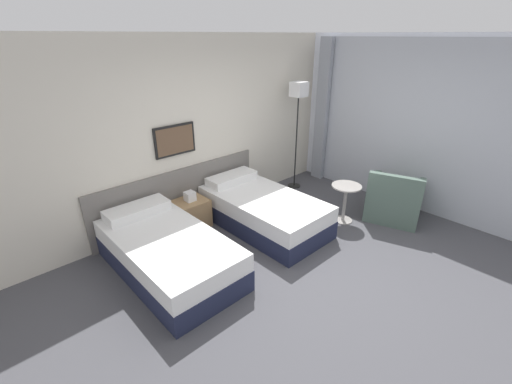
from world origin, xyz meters
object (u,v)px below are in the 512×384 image
Objects in this scene: bed_near_window at (263,210)px; floor_lamp at (298,99)px; side_table at (345,196)px; armchair at (394,201)px; nightstand at (191,213)px; bed_near_door at (168,252)px.

floor_lamp reaches higher than bed_near_window.
armchair is (0.67, -0.47, -0.14)m from side_table.
bed_near_window is at bearing -41.37° from nightstand.
bed_near_door reaches higher than nightstand.
bed_near_door is 3.23× the size of side_table.
bed_near_window is 2.13m from floor_lamp.
side_table is at bearing -38.93° from nightstand.
bed_near_door is at bearing 180.00° from bed_near_window.
bed_near_window is 1.07m from nightstand.
bed_near_window is 1.00× the size of floor_lamp.
nightstand is 0.96× the size of side_table.
floor_lamp is at bearing 71.89° from side_table.
floor_lamp is at bearing -1.55° from nightstand.
bed_near_window is at bearing 0.00° from bed_near_door.
armchair reaches higher than side_table.
armchair is at bearing -36.11° from bed_near_window.
bed_near_door is 1.00× the size of bed_near_window.
bed_near_window is 1.93× the size of armchair.
nightstand is at bearing 178.45° from floor_lamp.
bed_near_window is 1.29m from side_table.
side_table is 0.60× the size of armchair.
floor_lamp reaches higher than nightstand.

